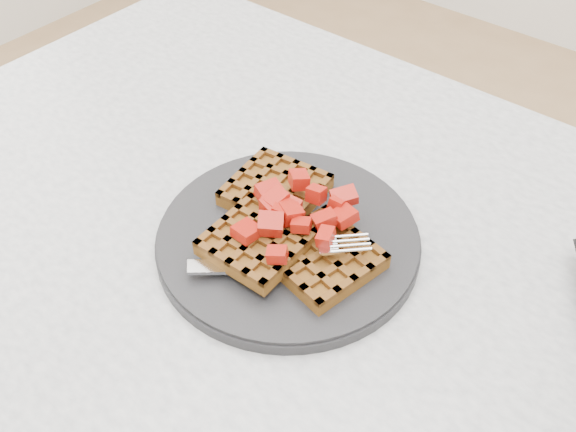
% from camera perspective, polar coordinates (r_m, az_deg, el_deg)
% --- Properties ---
extents(table, '(1.20, 0.80, 0.75)m').
position_cam_1_polar(table, '(0.70, 3.82, -13.05)').
color(table, silver).
rests_on(table, ground).
extents(plate, '(0.26, 0.26, 0.02)m').
position_cam_1_polar(plate, '(0.64, -0.00, -2.04)').
color(plate, black).
rests_on(plate, table).
extents(waffles, '(0.20, 0.17, 0.03)m').
position_cam_1_polar(waffles, '(0.63, -0.21, -1.03)').
color(waffles, brown).
rests_on(waffles, plate).
extents(strawberry_pile, '(0.15, 0.15, 0.02)m').
position_cam_1_polar(strawberry_pile, '(0.61, -0.00, 0.94)').
color(strawberry_pile, '#8A0500').
rests_on(strawberry_pile, waffles).
extents(fork, '(0.14, 0.14, 0.02)m').
position_cam_1_polar(fork, '(0.60, 0.39, -4.16)').
color(fork, silver).
rests_on(fork, plate).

